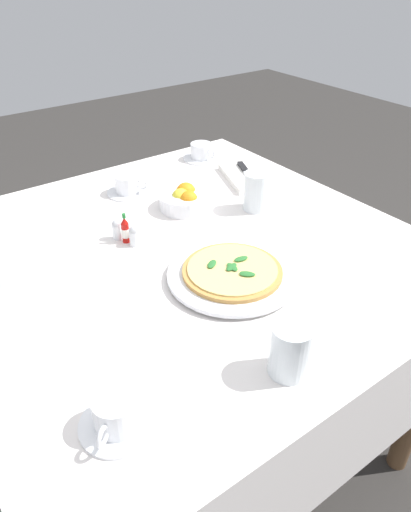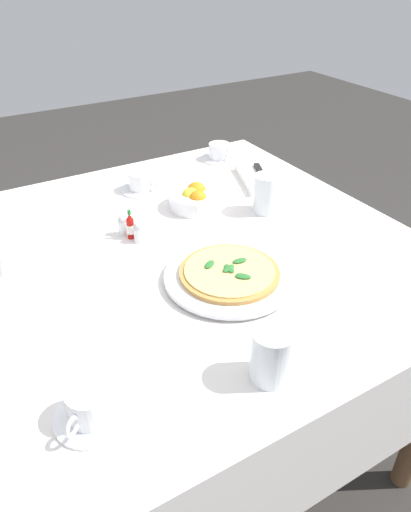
% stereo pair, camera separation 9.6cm
% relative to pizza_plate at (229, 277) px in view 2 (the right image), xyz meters
% --- Properties ---
extents(ground_plane, '(8.00, 8.00, 0.00)m').
position_rel_pizza_plate_xyz_m(ground_plane, '(-0.18, -0.02, -0.77)').
color(ground_plane, '#33302D').
extents(dining_table, '(1.17, 1.17, 0.76)m').
position_rel_pizza_plate_xyz_m(dining_table, '(-0.18, -0.02, -0.14)').
color(dining_table, white).
rests_on(dining_table, ground_plane).
extents(pizza_plate, '(0.30, 0.30, 0.02)m').
position_rel_pizza_plate_xyz_m(pizza_plate, '(0.00, 0.00, 0.00)').
color(pizza_plate, white).
rests_on(pizza_plate, dining_table).
extents(pizza, '(0.23, 0.23, 0.02)m').
position_rel_pizza_plate_xyz_m(pizza, '(0.00, 0.00, 0.01)').
color(pizza, '#C68E47').
rests_on(pizza, pizza_plate).
extents(coffee_cup_near_right, '(0.13, 0.13, 0.06)m').
position_rel_pizza_plate_xyz_m(coffee_cup_near_right, '(-0.55, 0.02, 0.02)').
color(coffee_cup_near_right, white).
rests_on(coffee_cup_near_right, dining_table).
extents(coffee_cup_left_edge, '(0.13, 0.13, 0.06)m').
position_rel_pizza_plate_xyz_m(coffee_cup_left_edge, '(0.21, -0.41, 0.02)').
color(coffee_cup_left_edge, white).
rests_on(coffee_cup_left_edge, dining_table).
extents(coffee_cup_back_corner, '(0.13, 0.13, 0.06)m').
position_rel_pizza_plate_xyz_m(coffee_cup_back_corner, '(-0.64, 0.37, 0.02)').
color(coffee_cup_back_corner, white).
rests_on(coffee_cup_back_corner, dining_table).
extents(water_glass_far_right, '(0.08, 0.08, 0.11)m').
position_rel_pizza_plate_xyz_m(water_glass_far_right, '(-0.24, 0.28, 0.04)').
color(water_glass_far_right, white).
rests_on(water_glass_far_right, dining_table).
extents(water_glass_right_edge, '(0.07, 0.07, 0.11)m').
position_rel_pizza_plate_xyz_m(water_glass_right_edge, '(-0.31, -0.44, 0.04)').
color(water_glass_right_edge, white).
rests_on(water_glass_right_edge, dining_table).
extents(water_glass_center_back, '(0.08, 0.08, 0.11)m').
position_rel_pizza_plate_xyz_m(water_glass_center_back, '(0.28, -0.10, 0.03)').
color(water_glass_center_back, white).
rests_on(water_glass_center_back, dining_table).
extents(napkin_folded, '(0.25, 0.20, 0.02)m').
position_rel_pizza_plate_xyz_m(napkin_folded, '(-0.41, 0.39, -0.00)').
color(napkin_folded, white).
rests_on(napkin_folded, dining_table).
extents(dinner_knife, '(0.19, 0.09, 0.01)m').
position_rel_pizza_plate_xyz_m(dinner_knife, '(-0.41, 0.39, 0.01)').
color(dinner_knife, silver).
rests_on(dinner_knife, napkin_folded).
extents(citrus_bowl, '(0.15, 0.15, 0.07)m').
position_rel_pizza_plate_xyz_m(citrus_bowl, '(-0.36, 0.11, 0.02)').
color(citrus_bowl, white).
rests_on(citrus_bowl, dining_table).
extents(hot_sauce_bottle, '(0.02, 0.02, 0.08)m').
position_rel_pizza_plate_xyz_m(hot_sauce_bottle, '(-0.29, -0.12, 0.02)').
color(hot_sauce_bottle, '#B7140F').
rests_on(hot_sauce_bottle, dining_table).
extents(salt_shaker, '(0.03, 0.03, 0.06)m').
position_rel_pizza_plate_xyz_m(salt_shaker, '(-0.27, -0.11, 0.01)').
color(salt_shaker, white).
rests_on(salt_shaker, dining_table).
extents(pepper_shaker, '(0.03, 0.03, 0.06)m').
position_rel_pizza_plate_xyz_m(pepper_shaker, '(-0.32, -0.13, 0.01)').
color(pepper_shaker, white).
rests_on(pepper_shaker, dining_table).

